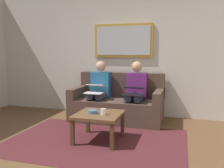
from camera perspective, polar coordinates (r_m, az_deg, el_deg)
wall_rear at (r=5.09m, az=2.89°, el=7.39°), size 6.00×0.12×2.60m
area_rug at (r=3.65m, az=-3.89°, el=-13.36°), size 2.60×1.80×0.01m
couch at (r=4.73m, az=1.44°, el=-4.63°), size 1.73×0.90×0.90m
framed_mirror at (r=5.01m, az=2.66°, el=10.26°), size 1.22×0.05×0.68m
coffee_table at (r=3.58m, az=-3.16°, el=-7.84°), size 0.66×0.66×0.41m
cup at (r=3.47m, az=-2.06°, el=-6.60°), size 0.07×0.07×0.09m
bowl at (r=3.56m, az=-4.62°, el=-6.58°), size 0.14×0.14×0.05m
person_left at (r=4.53m, az=5.66°, el=-1.40°), size 0.38×0.58×1.14m
laptop_black at (r=4.29m, az=5.04°, el=-1.65°), size 0.35×0.34×0.14m
person_right at (r=4.72m, az=-3.02°, el=-1.03°), size 0.38×0.58×1.14m
laptop_white at (r=4.49m, az=-4.03°, el=-1.15°), size 0.33×0.38×0.16m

